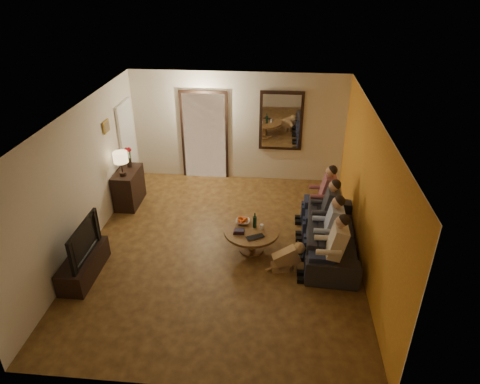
# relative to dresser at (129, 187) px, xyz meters

# --- Properties ---
(floor) EXTENTS (5.00, 6.00, 0.01)m
(floor) POSITION_rel_dresser_xyz_m (2.25, -1.48, -0.40)
(floor) COLOR #462812
(floor) RESTS_ON ground
(ceiling) EXTENTS (5.00, 6.00, 0.01)m
(ceiling) POSITION_rel_dresser_xyz_m (2.25, -1.48, 2.20)
(ceiling) COLOR white
(ceiling) RESTS_ON back_wall
(back_wall) EXTENTS (5.00, 0.02, 2.60)m
(back_wall) POSITION_rel_dresser_xyz_m (2.25, 1.52, 0.90)
(back_wall) COLOR beige
(back_wall) RESTS_ON floor
(front_wall) EXTENTS (5.00, 0.02, 2.60)m
(front_wall) POSITION_rel_dresser_xyz_m (2.25, -4.48, 0.90)
(front_wall) COLOR beige
(front_wall) RESTS_ON floor
(left_wall) EXTENTS (0.02, 6.00, 2.60)m
(left_wall) POSITION_rel_dresser_xyz_m (-0.25, -1.48, 0.90)
(left_wall) COLOR beige
(left_wall) RESTS_ON floor
(right_wall) EXTENTS (0.02, 6.00, 2.60)m
(right_wall) POSITION_rel_dresser_xyz_m (4.75, -1.48, 0.90)
(right_wall) COLOR beige
(right_wall) RESTS_ON floor
(orange_accent) EXTENTS (0.01, 6.00, 2.60)m
(orange_accent) POSITION_rel_dresser_xyz_m (4.74, -1.48, 0.90)
(orange_accent) COLOR orange
(orange_accent) RESTS_ON right_wall
(kitchen_doorway) EXTENTS (1.00, 0.06, 2.10)m
(kitchen_doorway) POSITION_rel_dresser_xyz_m (1.45, 1.50, 0.65)
(kitchen_doorway) COLOR #FFE0A5
(kitchen_doorway) RESTS_ON floor
(door_trim) EXTENTS (1.12, 0.04, 2.22)m
(door_trim) POSITION_rel_dresser_xyz_m (1.45, 1.49, 0.65)
(door_trim) COLOR black
(door_trim) RESTS_ON floor
(fridge_glimpse) EXTENTS (0.45, 0.03, 1.70)m
(fridge_glimpse) POSITION_rel_dresser_xyz_m (1.70, 1.51, 0.50)
(fridge_glimpse) COLOR silver
(fridge_glimpse) RESTS_ON floor
(mirror_frame) EXTENTS (1.00, 0.05, 1.40)m
(mirror_frame) POSITION_rel_dresser_xyz_m (3.25, 1.48, 1.10)
(mirror_frame) COLOR black
(mirror_frame) RESTS_ON back_wall
(mirror_glass) EXTENTS (0.86, 0.02, 1.26)m
(mirror_glass) POSITION_rel_dresser_xyz_m (3.25, 1.45, 1.10)
(mirror_glass) COLOR white
(mirror_glass) RESTS_ON back_wall
(white_door) EXTENTS (0.06, 0.85, 2.04)m
(white_door) POSITION_rel_dresser_xyz_m (-0.21, 0.82, 0.62)
(white_door) COLOR white
(white_door) RESTS_ON floor
(framed_art) EXTENTS (0.03, 0.28, 0.24)m
(framed_art) POSITION_rel_dresser_xyz_m (-0.22, -0.18, 1.45)
(framed_art) COLOR #B28C33
(framed_art) RESTS_ON left_wall
(art_canvas) EXTENTS (0.01, 0.22, 0.18)m
(art_canvas) POSITION_rel_dresser_xyz_m (-0.21, -0.18, 1.45)
(art_canvas) COLOR brown
(art_canvas) RESTS_ON left_wall
(dresser) EXTENTS (0.45, 0.89, 0.79)m
(dresser) POSITION_rel_dresser_xyz_m (0.00, 0.00, 0.00)
(dresser) COLOR black
(dresser) RESTS_ON floor
(table_lamp) EXTENTS (0.30, 0.30, 0.54)m
(table_lamp) POSITION_rel_dresser_xyz_m (0.00, -0.22, 0.67)
(table_lamp) COLOR beige
(table_lamp) RESTS_ON dresser
(flower_vase) EXTENTS (0.14, 0.14, 0.44)m
(flower_vase) POSITION_rel_dresser_xyz_m (0.00, 0.22, 0.62)
(flower_vase) COLOR red
(flower_vase) RESTS_ON dresser
(tv_stand) EXTENTS (0.45, 1.22, 0.41)m
(tv_stand) POSITION_rel_dresser_xyz_m (0.00, -2.47, -0.19)
(tv_stand) COLOR black
(tv_stand) RESTS_ON floor
(tv) EXTENTS (1.08, 0.14, 0.62)m
(tv) POSITION_rel_dresser_xyz_m (0.00, -2.47, 0.32)
(tv) COLOR black
(tv) RESTS_ON tv_stand
(sofa) EXTENTS (2.34, 1.04, 0.67)m
(sofa) POSITION_rel_dresser_xyz_m (4.25, -1.32, -0.06)
(sofa) COLOR black
(sofa) RESTS_ON floor
(person_a) EXTENTS (0.60, 0.40, 1.20)m
(person_a) POSITION_rel_dresser_xyz_m (4.15, -2.22, 0.20)
(person_a) COLOR tan
(person_a) RESTS_ON sofa
(person_b) EXTENTS (0.60, 0.40, 1.20)m
(person_b) POSITION_rel_dresser_xyz_m (4.15, -1.62, 0.20)
(person_b) COLOR tan
(person_b) RESTS_ON sofa
(person_c) EXTENTS (0.60, 0.40, 1.20)m
(person_c) POSITION_rel_dresser_xyz_m (4.15, -1.02, 0.20)
(person_c) COLOR tan
(person_c) RESTS_ON sofa
(person_d) EXTENTS (0.60, 0.40, 1.20)m
(person_d) POSITION_rel_dresser_xyz_m (4.15, -0.42, 0.20)
(person_d) COLOR tan
(person_d) RESTS_ON sofa
(dog) EXTENTS (0.60, 0.36, 0.56)m
(dog) POSITION_rel_dresser_xyz_m (3.43, -2.01, -0.12)
(dog) COLOR #9E7B49
(dog) RESTS_ON floor
(coffee_table) EXTENTS (1.27, 1.27, 0.45)m
(coffee_table) POSITION_rel_dresser_xyz_m (2.79, -1.50, -0.17)
(coffee_table) COLOR #5B321B
(coffee_table) RESTS_ON floor
(bowl) EXTENTS (0.26, 0.26, 0.06)m
(bowl) POSITION_rel_dresser_xyz_m (2.61, -1.28, 0.09)
(bowl) COLOR white
(bowl) RESTS_ON coffee_table
(oranges) EXTENTS (0.20, 0.20, 0.08)m
(oranges) POSITION_rel_dresser_xyz_m (2.61, -1.28, 0.15)
(oranges) COLOR #E15112
(oranges) RESTS_ON bowl
(wine_bottle) EXTENTS (0.07, 0.07, 0.31)m
(wine_bottle) POSITION_rel_dresser_xyz_m (2.84, -1.40, 0.21)
(wine_bottle) COLOR black
(wine_bottle) RESTS_ON coffee_table
(wine_glass) EXTENTS (0.06, 0.06, 0.10)m
(wine_glass) POSITION_rel_dresser_xyz_m (2.97, -1.45, 0.10)
(wine_glass) COLOR silver
(wine_glass) RESTS_ON coffee_table
(book_stack) EXTENTS (0.20, 0.15, 0.07)m
(book_stack) POSITION_rel_dresser_xyz_m (2.57, -1.60, 0.09)
(book_stack) COLOR black
(book_stack) RESTS_ON coffee_table
(laptop) EXTENTS (0.39, 0.34, 0.03)m
(laptop) POSITION_rel_dresser_xyz_m (2.89, -1.78, 0.07)
(laptop) COLOR black
(laptop) RESTS_ON coffee_table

